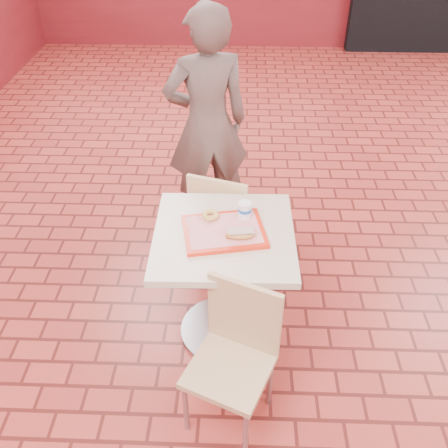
{
  "coord_description": "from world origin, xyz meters",
  "views": [
    {
      "loc": [
        -1.07,
        -2.38,
        2.38
      ],
      "look_at": [
        -1.14,
        -0.36,
        0.83
      ],
      "focal_mm": 40.0,
      "sensor_mm": 36.0,
      "label": 1
    }
  ],
  "objects_px": {
    "chair_main_back": "(223,219)",
    "long_john_donut": "(240,234)",
    "chair_main_front": "(235,351)",
    "customer": "(207,124)",
    "serving_tray": "(224,231)",
    "paper_cup": "(245,210)",
    "ring_donut": "(210,215)",
    "main_table": "(224,269)"
  },
  "relations": [
    {
      "from": "ring_donut",
      "to": "paper_cup",
      "type": "xyz_separation_m",
      "value": [
        0.18,
        0.01,
        0.03
      ]
    },
    {
      "from": "main_table",
      "to": "chair_main_front",
      "type": "bearing_deg",
      "value": -81.78
    },
    {
      "from": "customer",
      "to": "ring_donut",
      "type": "height_order",
      "value": "customer"
    },
    {
      "from": "serving_tray",
      "to": "paper_cup",
      "type": "distance_m",
      "value": 0.16
    },
    {
      "from": "long_john_donut",
      "to": "ring_donut",
      "type": "bearing_deg",
      "value": 134.78
    },
    {
      "from": "main_table",
      "to": "long_john_donut",
      "type": "relative_size",
      "value": 4.97
    },
    {
      "from": "main_table",
      "to": "ring_donut",
      "type": "distance_m",
      "value": 0.32
    },
    {
      "from": "chair_main_back",
      "to": "long_john_donut",
      "type": "bearing_deg",
      "value": 118.1
    },
    {
      "from": "main_table",
      "to": "paper_cup",
      "type": "bearing_deg",
      "value": 46.23
    },
    {
      "from": "main_table",
      "to": "ring_donut",
      "type": "bearing_deg",
      "value": 127.39
    },
    {
      "from": "chair_main_front",
      "to": "serving_tray",
      "type": "relative_size",
      "value": 1.94
    },
    {
      "from": "customer",
      "to": "chair_main_front",
      "type": "bearing_deg",
      "value": 81.03
    },
    {
      "from": "main_table",
      "to": "chair_main_front",
      "type": "xyz_separation_m",
      "value": [
        0.07,
        -0.5,
        -0.07
      ]
    },
    {
      "from": "chair_main_back",
      "to": "customer",
      "type": "relative_size",
      "value": 0.5
    },
    {
      "from": "ring_donut",
      "to": "long_john_donut",
      "type": "height_order",
      "value": "long_john_donut"
    },
    {
      "from": "chair_main_back",
      "to": "chair_main_front",
      "type": "bearing_deg",
      "value": 112.92
    },
    {
      "from": "main_table",
      "to": "serving_tray",
      "type": "relative_size",
      "value": 1.86
    },
    {
      "from": "ring_donut",
      "to": "long_john_donut",
      "type": "distance_m",
      "value": 0.23
    },
    {
      "from": "customer",
      "to": "serving_tray",
      "type": "distance_m",
      "value": 1.16
    },
    {
      "from": "paper_cup",
      "to": "chair_main_back",
      "type": "bearing_deg",
      "value": 107.61
    },
    {
      "from": "chair_main_front",
      "to": "customer",
      "type": "xyz_separation_m",
      "value": [
        -0.23,
        1.64,
        0.37
      ]
    },
    {
      "from": "serving_tray",
      "to": "paper_cup",
      "type": "height_order",
      "value": "paper_cup"
    },
    {
      "from": "serving_tray",
      "to": "long_john_donut",
      "type": "height_order",
      "value": "long_john_donut"
    },
    {
      "from": "chair_main_front",
      "to": "customer",
      "type": "height_order",
      "value": "customer"
    },
    {
      "from": "serving_tray",
      "to": "paper_cup",
      "type": "xyz_separation_m",
      "value": [
        0.11,
        0.11,
        0.06
      ]
    },
    {
      "from": "chair_main_front",
      "to": "paper_cup",
      "type": "xyz_separation_m",
      "value": [
        0.03,
        0.61,
        0.39
      ]
    },
    {
      "from": "serving_tray",
      "to": "long_john_donut",
      "type": "relative_size",
      "value": 2.67
    },
    {
      "from": "long_john_donut",
      "to": "chair_main_back",
      "type": "bearing_deg",
      "value": 100.71
    },
    {
      "from": "ring_donut",
      "to": "paper_cup",
      "type": "distance_m",
      "value": 0.19
    },
    {
      "from": "chair_main_front",
      "to": "paper_cup",
      "type": "distance_m",
      "value": 0.72
    },
    {
      "from": "ring_donut",
      "to": "chair_main_back",
      "type": "bearing_deg",
      "value": 83.61
    },
    {
      "from": "ring_donut",
      "to": "long_john_donut",
      "type": "bearing_deg",
      "value": -45.22
    },
    {
      "from": "ring_donut",
      "to": "paper_cup",
      "type": "height_order",
      "value": "paper_cup"
    },
    {
      "from": "long_john_donut",
      "to": "paper_cup",
      "type": "distance_m",
      "value": 0.18
    },
    {
      "from": "chair_main_front",
      "to": "chair_main_back",
      "type": "distance_m",
      "value": 1.03
    },
    {
      "from": "customer",
      "to": "serving_tray",
      "type": "relative_size",
      "value": 3.95
    },
    {
      "from": "customer",
      "to": "ring_donut",
      "type": "bearing_deg",
      "value": 77.58
    },
    {
      "from": "chair_main_front",
      "to": "paper_cup",
      "type": "height_order",
      "value": "paper_cup"
    },
    {
      "from": "customer",
      "to": "long_john_donut",
      "type": "distance_m",
      "value": 1.23
    },
    {
      "from": "serving_tray",
      "to": "ring_donut",
      "type": "relative_size",
      "value": 4.55
    },
    {
      "from": "chair_main_front",
      "to": "customer",
      "type": "distance_m",
      "value": 1.7
    },
    {
      "from": "main_table",
      "to": "customer",
      "type": "distance_m",
      "value": 1.2
    }
  ]
}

